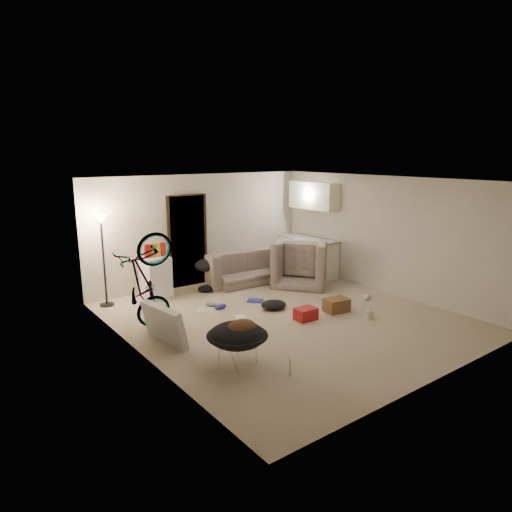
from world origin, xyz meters
TOP-DOWN VIEW (x-y plane):
  - floor at (0.00, 0.00)m, footprint 5.50×6.00m
  - ceiling at (0.00, 0.00)m, footprint 5.50×6.00m
  - wall_back at (0.00, 3.01)m, footprint 5.50×0.02m
  - wall_front at (0.00, -3.01)m, footprint 5.50×0.02m
  - wall_left at (-2.76, 0.00)m, footprint 0.02×6.00m
  - wall_right at (2.76, 0.00)m, footprint 0.02×6.00m
  - doorway at (-0.40, 2.97)m, footprint 0.85×0.10m
  - door_trim at (-0.40, 2.94)m, footprint 0.97×0.04m
  - floor_lamp at (-2.40, 2.65)m, footprint 0.28×0.28m
  - kitchen_counter at (2.43, 2.00)m, footprint 0.60×1.50m
  - counter_top at (2.43, 2.00)m, footprint 0.64×1.54m
  - kitchen_uppers at (2.56, 2.00)m, footprint 0.38×1.40m
  - sofa at (0.74, 2.45)m, footprint 2.02×0.89m
  - armchair at (1.82, 1.54)m, footprint 1.55×1.57m
  - bicycle at (-2.30, 0.94)m, footprint 1.80×0.90m
  - book_asset at (-1.40, -1.76)m, footprint 0.29×0.28m
  - mini_fridge at (-1.38, 2.55)m, footprint 0.53×0.53m
  - snack_box_0 at (-1.55, 2.55)m, footprint 0.11×0.08m
  - snack_box_1 at (-1.43, 2.55)m, footprint 0.11×0.09m
  - snack_box_2 at (-1.31, 2.55)m, footprint 0.11×0.08m
  - snack_box_3 at (-1.19, 2.55)m, footprint 0.11×0.08m
  - saucer_chair at (-1.79, -1.05)m, footprint 0.87×0.87m
  - hoodie at (-1.74, -1.08)m, footprint 0.58×0.52m
  - sofa_drape at (-0.21, 2.45)m, footprint 0.58×0.49m
  - tv_box at (-2.30, 0.24)m, footprint 0.39×1.00m
  - drink_case_a at (1.00, -0.32)m, footprint 0.49×0.39m
  - drink_case_b at (0.23, -0.30)m, footprint 0.39×0.29m
  - juicer at (1.22, -0.95)m, footprint 0.16×0.16m
  - newspaper at (-0.87, 1.23)m, footprint 0.66×0.65m
  - book_blue at (0.12, 1.09)m, footprint 0.37×0.38m
  - book_white at (-0.68, 0.47)m, footprint 0.27×0.30m
  - shoe_0 at (-0.71, 1.10)m, footprint 0.30×0.16m
  - shoe_1 at (-0.77, 1.34)m, footprint 0.25×0.27m
  - shoe_4 at (2.06, -0.16)m, footprint 0.32×0.27m
  - clothes_lump_a at (0.13, 0.52)m, footprint 0.57×0.51m
  - clothes_lump_b at (-0.31, 2.29)m, footprint 0.43×0.37m

SIDE VIEW (x-z plane):
  - floor at x=0.00m, z-range -0.02..0.00m
  - newspaper at x=-0.87m, z-range 0.00..0.01m
  - book_asset at x=-1.40m, z-range 0.00..0.02m
  - book_white at x=-0.68m, z-range 0.00..0.02m
  - book_blue at x=0.12m, z-range 0.00..0.03m
  - shoe_1 at x=-0.77m, z-range 0.00..0.10m
  - shoe_0 at x=-0.71m, z-range 0.00..0.10m
  - shoe_4 at x=2.06m, z-range 0.00..0.11m
  - clothes_lump_b at x=-0.31m, z-range 0.00..0.13m
  - clothes_lump_a at x=0.13m, z-range 0.00..0.16m
  - juicer at x=1.22m, z-range -0.02..0.21m
  - drink_case_b at x=0.23m, z-range 0.00..0.22m
  - drink_case_a at x=1.00m, z-range 0.00..0.26m
  - sofa at x=0.74m, z-range 0.00..0.58m
  - tv_box at x=-2.30m, z-range -0.01..0.65m
  - saucer_chair at x=-1.79m, z-range 0.06..0.68m
  - armchair at x=1.82m, z-range 0.00..0.77m
  - mini_fridge at x=-1.38m, z-range 0.00..0.87m
  - kitchen_counter at x=2.43m, z-range 0.00..0.88m
  - bicycle at x=-2.30m, z-range -0.05..0.96m
  - sofa_drape at x=-0.21m, z-range 0.40..0.68m
  - hoodie at x=-1.74m, z-range 0.45..0.67m
  - counter_top at x=2.43m, z-range 0.88..0.92m
  - snack_box_0 at x=-1.55m, z-range 0.85..1.15m
  - snack_box_1 at x=-1.43m, z-range 0.85..1.15m
  - snack_box_2 at x=-1.31m, z-range 0.85..1.15m
  - snack_box_3 at x=-1.19m, z-range 0.85..1.15m
  - doorway at x=-0.40m, z-range 0.00..2.04m
  - door_trim at x=-0.40m, z-range -0.03..2.07m
  - wall_back at x=0.00m, z-range 0.00..2.50m
  - wall_front at x=0.00m, z-range 0.00..2.50m
  - wall_left at x=-2.76m, z-range 0.00..2.50m
  - wall_right at x=2.76m, z-range 0.00..2.50m
  - floor_lamp at x=-2.40m, z-range 0.40..2.21m
  - kitchen_uppers at x=2.56m, z-range 1.62..2.27m
  - ceiling at x=0.00m, z-range 2.50..2.52m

